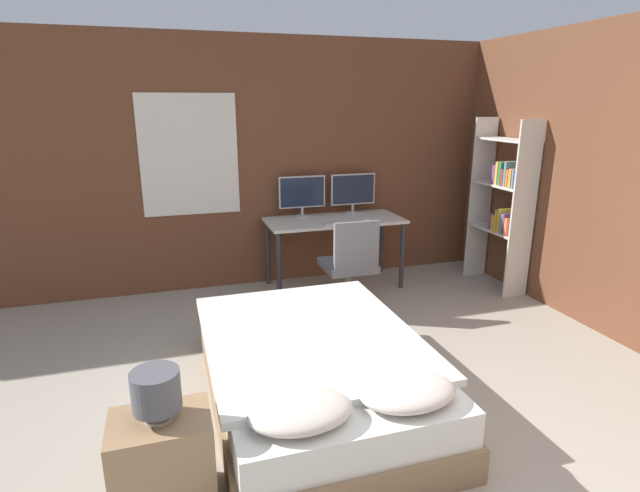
% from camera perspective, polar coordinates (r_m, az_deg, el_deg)
% --- Properties ---
extents(wall_back, '(12.00, 0.08, 2.70)m').
position_cam_1_polar(wall_back, '(5.69, -2.52, 9.40)').
color(wall_back, brown).
rests_on(wall_back, ground_plane).
extents(wall_side_right, '(0.06, 12.00, 2.70)m').
position_cam_1_polar(wall_side_right, '(4.91, 31.77, 5.93)').
color(wall_side_right, brown).
rests_on(wall_side_right, ground_plane).
extents(bed, '(1.40, 2.04, 0.57)m').
position_cam_1_polar(bed, '(3.49, -0.58, -14.31)').
color(bed, '#846647').
rests_on(bed, ground_plane).
extents(nightstand, '(0.50, 0.36, 0.52)m').
position_cam_1_polar(nightstand, '(2.87, -17.45, -22.60)').
color(nightstand, '#997551').
rests_on(nightstand, ground_plane).
extents(bedside_lamp, '(0.24, 0.24, 0.26)m').
position_cam_1_polar(bedside_lamp, '(2.63, -18.24, -15.44)').
color(bedside_lamp, gray).
rests_on(bedside_lamp, nightstand).
extents(desk, '(1.50, 0.67, 0.78)m').
position_cam_1_polar(desk, '(5.51, 1.66, 2.16)').
color(desk, beige).
rests_on(desk, ground_plane).
extents(monitor_left, '(0.53, 0.16, 0.45)m').
position_cam_1_polar(monitor_left, '(5.57, -2.06, 6.02)').
color(monitor_left, '#B7B7BC').
rests_on(monitor_left, desk).
extents(monitor_right, '(0.53, 0.16, 0.45)m').
position_cam_1_polar(monitor_right, '(5.76, 3.80, 6.32)').
color(monitor_right, '#B7B7BC').
rests_on(monitor_right, desk).
extents(keyboard, '(0.40, 0.13, 0.02)m').
position_cam_1_polar(keyboard, '(5.28, 2.47, 2.66)').
color(keyboard, '#B7B7BC').
rests_on(keyboard, desk).
extents(computer_mouse, '(0.07, 0.05, 0.04)m').
position_cam_1_polar(computer_mouse, '(5.38, 5.39, 2.96)').
color(computer_mouse, '#B7B7BC').
rests_on(computer_mouse, desk).
extents(office_chair, '(0.52, 0.52, 0.95)m').
position_cam_1_polar(office_chair, '(4.92, 3.42, -3.08)').
color(office_chair, black).
rests_on(office_chair, ground_plane).
extents(bookshelf, '(0.29, 0.77, 1.86)m').
position_cam_1_polar(bookshelf, '(5.76, 20.42, 5.11)').
color(bookshelf, beige).
rests_on(bookshelf, ground_plane).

